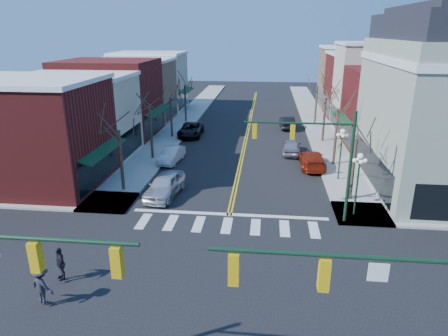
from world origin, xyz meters
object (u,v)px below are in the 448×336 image
(lamppost_corner, at_px, (358,174))
(pedestrian_dark_a, at_px, (60,263))
(lamppost_midblock, at_px, (341,146))
(car_right_far, at_px, (287,122))
(car_left_mid, at_px, (171,155))
(car_left_far, at_px, (191,130))
(car_left_near, at_px, (165,185))
(car_right_near, at_px, (312,159))
(pedestrian_dark_b, at_px, (42,285))
(car_right_mid, at_px, (292,147))

(lamppost_corner, height_order, pedestrian_dark_a, lamppost_corner)
(lamppost_midblock, relative_size, car_right_far, 0.95)
(lamppost_midblock, height_order, car_left_mid, lamppost_midblock)
(car_left_mid, height_order, car_left_far, car_left_far)
(car_right_far, bearing_deg, pedestrian_dark_a, 66.30)
(lamppost_corner, distance_m, car_left_near, 13.52)
(car_right_near, bearing_deg, pedestrian_dark_a, 52.49)
(lamppost_corner, height_order, car_left_near, lamppost_corner)
(pedestrian_dark_a, bearing_deg, car_right_near, 99.04)
(pedestrian_dark_b, bearing_deg, lamppost_midblock, -110.77)
(car_right_near, distance_m, pedestrian_dark_a, 23.22)
(car_right_far, height_order, pedestrian_dark_b, pedestrian_dark_b)
(lamppost_midblock, relative_size, car_left_far, 0.81)
(car_left_near, height_order, pedestrian_dark_b, pedestrian_dark_b)
(car_right_near, bearing_deg, pedestrian_dark_b, 55.21)
(car_right_mid, distance_m, car_right_far, 10.91)
(pedestrian_dark_b, bearing_deg, lamppost_corner, -124.04)
(car_left_far, height_order, car_right_mid, car_left_far)
(car_left_far, relative_size, pedestrian_dark_b, 2.97)
(car_left_near, height_order, car_left_far, car_left_near)
(lamppost_corner, distance_m, car_right_mid, 14.25)
(car_right_near, height_order, pedestrian_dark_a, pedestrian_dark_a)
(pedestrian_dark_b, bearing_deg, car_right_far, -87.81)
(car_right_far, xyz_separation_m, pedestrian_dark_a, (-12.21, -33.54, 0.25))
(car_left_near, height_order, car_right_mid, car_left_near)
(lamppost_corner, xyz_separation_m, car_left_mid, (-14.60, 9.79, -2.27))
(car_left_near, xyz_separation_m, car_right_near, (11.42, 7.78, -0.10))
(car_right_near, bearing_deg, car_right_far, -84.89)
(lamppost_midblock, xyz_separation_m, pedestrian_dark_a, (-15.61, -15.48, -1.96))
(car_right_far, bearing_deg, pedestrian_dark_b, 67.42)
(lamppost_corner, bearing_deg, lamppost_midblock, 90.00)
(lamppost_midblock, relative_size, pedestrian_dark_b, 2.40)
(pedestrian_dark_a, bearing_deg, pedestrian_dark_b, -41.06)
(lamppost_corner, xyz_separation_m, car_right_far, (-3.40, 24.56, -2.21))
(lamppost_midblock, bearing_deg, pedestrian_dark_b, -131.85)
(car_left_near, distance_m, car_left_mid, 8.00)
(car_left_near, height_order, pedestrian_dark_a, pedestrian_dark_a)
(lamppost_corner, bearing_deg, car_left_near, 171.77)
(lamppost_corner, xyz_separation_m, pedestrian_dark_a, (-15.61, -8.98, -1.96))
(car_left_mid, bearing_deg, car_left_near, -74.34)
(car_right_near, relative_size, car_right_mid, 1.19)
(car_left_near, relative_size, pedestrian_dark_b, 2.74)
(lamppost_midblock, bearing_deg, car_left_far, 138.44)
(car_left_mid, height_order, pedestrian_dark_a, pedestrian_dark_a)
(lamppost_midblock, xyz_separation_m, car_left_far, (-14.60, 12.94, -2.22))
(car_left_mid, xyz_separation_m, car_right_near, (12.80, -0.10, 0.04))
(car_right_mid, bearing_deg, car_left_near, 54.58)
(car_right_near, bearing_deg, car_right_mid, -69.06)
(car_left_mid, distance_m, pedestrian_dark_a, 18.80)
(lamppost_midblock, distance_m, pedestrian_dark_a, 22.07)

